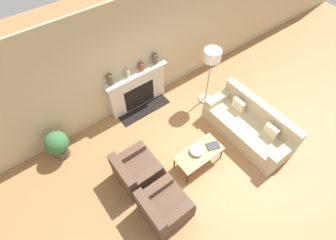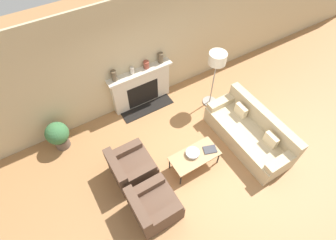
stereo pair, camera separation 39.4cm
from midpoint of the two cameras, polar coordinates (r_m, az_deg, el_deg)
ground_plane at (r=6.10m, az=7.26°, el=-9.99°), size 18.00×18.00×0.00m
wall_back at (r=6.33m, az=-4.93°, el=13.74°), size 18.00×0.06×2.90m
fireplace at (r=6.82m, az=-4.17°, el=6.95°), size 1.69×0.59×1.11m
couch at (r=6.51m, az=19.07°, el=-2.71°), size 0.93×2.18×0.87m
armchair_near at (r=5.35m, az=-1.02°, el=-18.32°), size 0.86×0.84×0.77m
armchair_far at (r=5.71m, az=-6.08°, el=-10.37°), size 0.86×0.84×0.77m
coffee_table at (r=5.77m, az=7.82°, el=-7.91°), size 1.09×0.53×0.43m
bowl at (r=5.71m, az=7.37°, el=-7.20°), size 0.30×0.30×0.08m
book at (r=5.86m, az=11.03°, el=-6.40°), size 0.33×0.28×0.02m
floor_lamp at (r=6.40m, az=12.33°, el=12.01°), size 0.42×0.42×1.63m
mantel_vase_left at (r=6.18m, az=-9.88°, el=9.41°), size 0.13×0.13×0.27m
mantel_vase_center_left at (r=6.33m, az=-6.05°, el=10.63°), size 0.10×0.10×0.17m
mantel_vase_center_right at (r=6.45m, az=-2.96°, el=11.87°), size 0.14×0.14×0.18m
mantel_vase_right at (r=6.58m, az=0.18°, el=13.31°), size 0.13×0.13×0.26m
potted_plant at (r=6.41m, az=-21.24°, el=-3.09°), size 0.53×0.53×0.76m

